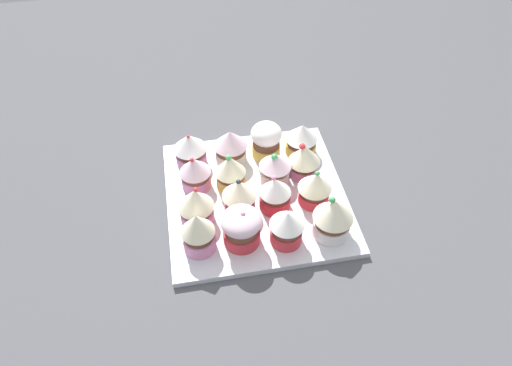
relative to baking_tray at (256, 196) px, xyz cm
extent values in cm
cube|color=#4C4C51|center=(0.00, 0.00, -2.10)|extent=(180.00, 180.00, 3.00)
cube|color=silver|center=(0.00, 0.00, 0.00)|extent=(32.39, 32.39, 1.20)
cylinder|color=#EFC651|center=(-10.76, -9.63, 1.71)|extent=(6.04, 6.04, 2.23)
cylinder|color=brown|center=(-10.76, -9.63, 3.45)|extent=(5.50, 5.50, 1.24)
cone|color=white|center=(-10.76, -9.63, 5.73)|extent=(6.18, 6.18, 3.32)
cylinder|color=#EFC651|center=(-3.84, -10.07, 1.84)|extent=(5.47, 5.47, 2.48)
cylinder|color=brown|center=(-3.84, -10.07, 3.87)|extent=(5.23, 5.23, 1.58)
ellipsoid|color=white|center=(-3.84, -10.07, 5.97)|extent=(6.03, 6.03, 4.35)
cylinder|color=white|center=(3.17, -9.74, 1.83)|extent=(5.98, 5.98, 2.46)
cylinder|color=brown|center=(3.17, -9.74, 3.74)|extent=(5.71, 5.71, 1.36)
cone|color=silver|center=(3.17, -9.74, 6.13)|extent=(6.42, 6.42, 3.44)
cylinder|color=pink|center=(10.83, -10.43, 1.81)|extent=(5.91, 5.91, 2.42)
cylinder|color=brown|center=(10.83, -10.43, 3.66)|extent=(5.21, 5.21, 1.27)
cone|color=white|center=(10.83, -10.43, 5.95)|extent=(6.35, 6.35, 3.32)
sphere|color=red|center=(10.88, -10.16, 7.52)|extent=(0.62, 0.62, 0.62)
cylinder|color=pink|center=(-9.76, -3.53, 1.70)|extent=(5.38, 5.38, 2.21)
cylinder|color=brown|center=(-9.76, -3.53, 3.35)|extent=(4.90, 4.90, 1.10)
cone|color=#F4EDC6|center=(-9.76, -3.53, 5.76)|extent=(6.01, 6.01, 3.71)
sphere|color=red|center=(-9.23, -3.87, 7.44)|extent=(1.17, 1.17, 1.17)
cylinder|color=white|center=(-4.06, -2.75, 1.97)|extent=(5.41, 5.41, 2.73)
cylinder|color=brown|center=(-4.06, -2.75, 3.88)|extent=(4.77, 4.77, 1.10)
cone|color=silver|center=(-4.06, -2.75, 5.93)|extent=(5.97, 5.97, 2.99)
sphere|color=#4CB266|center=(-3.75, -2.31, 7.25)|extent=(1.18, 1.18, 1.18)
cylinder|color=#EFC651|center=(4.19, -2.66, 1.97)|extent=(5.32, 5.32, 2.75)
cylinder|color=brown|center=(4.19, -2.66, 3.88)|extent=(4.96, 4.96, 1.07)
cone|color=#F4EDC6|center=(4.19, -2.66, 6.30)|extent=(5.58, 5.58, 3.76)
sphere|color=#4CB266|center=(4.40, -2.73, 8.02)|extent=(1.06, 1.06, 1.06)
cylinder|color=pink|center=(10.46, -4.14, 1.80)|extent=(5.43, 5.43, 2.40)
cylinder|color=brown|center=(10.46, -4.14, 3.58)|extent=(5.09, 5.09, 1.17)
cone|color=silver|center=(10.46, -4.14, 5.79)|extent=(5.79, 5.79, 3.24)
sphere|color=red|center=(10.76, -4.07, 7.29)|extent=(0.78, 0.78, 0.78)
cylinder|color=#D1333D|center=(-9.88, 3.38, 1.71)|extent=(5.45, 5.45, 2.22)
cylinder|color=brown|center=(-9.88, 3.38, 3.41)|extent=(5.01, 5.01, 1.18)
cone|color=#F4EDC6|center=(-9.88, 3.38, 5.71)|extent=(6.00, 6.00, 3.42)
sphere|color=#4CB266|center=(-10.11, 3.08, 7.28)|extent=(0.95, 0.95, 0.95)
cylinder|color=#D1333D|center=(-2.77, 3.47, 1.93)|extent=(5.48, 5.48, 2.66)
cylinder|color=brown|center=(-2.77, 3.47, 3.80)|extent=(4.82, 4.82, 1.09)
cone|color=white|center=(-2.77, 3.47, 5.96)|extent=(5.51, 5.51, 3.21)
sphere|color=pink|center=(-2.51, 2.97, 7.44)|extent=(0.82, 0.82, 0.82)
cylinder|color=pink|center=(3.50, 3.09, 1.70)|extent=(5.46, 5.46, 2.20)
cylinder|color=brown|center=(3.50, 3.09, 3.58)|extent=(5.14, 5.14, 1.57)
cone|color=#F4EDC6|center=(3.50, 3.09, 6.03)|extent=(6.04, 6.04, 3.32)
sphere|color=#333338|center=(3.51, 2.84, 7.56)|extent=(0.88, 0.88, 0.88)
cylinder|color=pink|center=(11.06, 3.97, 1.83)|extent=(5.83, 5.83, 2.45)
cylinder|color=brown|center=(11.06, 3.97, 3.60)|extent=(5.23, 5.23, 1.09)
cone|color=#F4EDC6|center=(11.06, 3.97, 6.05)|extent=(6.21, 6.21, 3.83)
sphere|color=red|center=(10.72, 3.63, 7.84)|extent=(0.86, 0.86, 0.86)
cylinder|color=white|center=(-10.88, 10.85, 1.96)|extent=(6.20, 6.20, 2.72)
cylinder|color=brown|center=(-10.88, 10.85, 4.03)|extent=(5.80, 5.80, 1.42)
cone|color=#F4EDC6|center=(-10.88, 10.85, 6.73)|extent=(6.72, 6.72, 3.97)
sphere|color=#4CB266|center=(-10.45, 10.32, 8.55)|extent=(1.09, 1.09, 1.09)
cylinder|color=#D1333D|center=(-3.07, 11.05, 1.95)|extent=(5.31, 5.31, 2.70)
cylinder|color=brown|center=(-3.07, 11.05, 4.06)|extent=(4.89, 4.89, 1.53)
cone|color=white|center=(-3.07, 11.05, 6.29)|extent=(5.78, 5.78, 2.93)
cylinder|color=#D1333D|center=(4.21, 9.79, 1.94)|extent=(6.15, 6.15, 2.68)
cylinder|color=brown|center=(4.21, 9.79, 4.00)|extent=(5.66, 5.66, 1.42)
ellipsoid|color=silver|center=(4.21, 9.79, 5.78)|extent=(6.74, 6.74, 3.59)
sphere|color=pink|center=(3.88, 9.81, 7.44)|extent=(0.89, 0.89, 0.89)
cylinder|color=pink|center=(11.23, 9.86, 2.00)|extent=(5.39, 5.39, 2.79)
cylinder|color=brown|center=(11.23, 9.86, 4.10)|extent=(4.77, 4.77, 1.41)
cone|color=#F4EDC6|center=(11.23, 9.86, 6.77)|extent=(5.59, 5.59, 3.94)
camera|label=1|loc=(10.19, 55.88, 64.44)|focal=32.70mm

